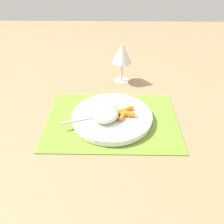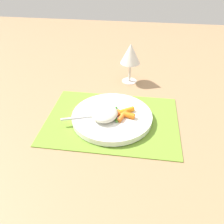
{
  "view_description": "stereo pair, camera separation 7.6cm",
  "coord_description": "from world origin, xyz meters",
  "px_view_note": "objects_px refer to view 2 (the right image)",
  "views": [
    {
      "loc": [
        0.01,
        -0.63,
        0.49
      ],
      "look_at": [
        0.0,
        0.0,
        0.04
      ],
      "focal_mm": 38.3,
      "sensor_mm": 36.0,
      "label": 1
    },
    {
      "loc": [
        0.09,
        -0.63,
        0.49
      ],
      "look_at": [
        0.0,
        0.0,
        0.04
      ],
      "focal_mm": 38.3,
      "sensor_mm": 36.0,
      "label": 2
    }
  ],
  "objects_px": {
    "carrot_portion": "(123,114)",
    "wine_glass": "(131,55)",
    "rice_mound": "(104,113)",
    "fork": "(101,115)",
    "plate": "(112,117)"
  },
  "relations": [
    {
      "from": "plate",
      "to": "wine_glass",
      "type": "distance_m",
      "value": 0.3
    },
    {
      "from": "plate",
      "to": "rice_mound",
      "type": "height_order",
      "value": "rice_mound"
    },
    {
      "from": "plate",
      "to": "wine_glass",
      "type": "bearing_deg",
      "value": 82.81
    },
    {
      "from": "fork",
      "to": "wine_glass",
      "type": "height_order",
      "value": "wine_glass"
    },
    {
      "from": "plate",
      "to": "fork",
      "type": "height_order",
      "value": "fork"
    },
    {
      "from": "plate",
      "to": "wine_glass",
      "type": "relative_size",
      "value": 1.6
    },
    {
      "from": "carrot_portion",
      "to": "wine_glass",
      "type": "distance_m",
      "value": 0.3
    },
    {
      "from": "carrot_portion",
      "to": "rice_mound",
      "type": "bearing_deg",
      "value": -161.94
    },
    {
      "from": "carrot_portion",
      "to": "wine_glass",
      "type": "height_order",
      "value": "wine_glass"
    },
    {
      "from": "plate",
      "to": "fork",
      "type": "relative_size",
      "value": 1.29
    },
    {
      "from": "rice_mound",
      "to": "wine_glass",
      "type": "distance_m",
      "value": 0.32
    },
    {
      "from": "rice_mound",
      "to": "carrot_portion",
      "type": "height_order",
      "value": "rice_mound"
    },
    {
      "from": "rice_mound",
      "to": "fork",
      "type": "relative_size",
      "value": 0.45
    },
    {
      "from": "carrot_portion",
      "to": "fork",
      "type": "bearing_deg",
      "value": -171.53
    },
    {
      "from": "carrot_portion",
      "to": "plate",
      "type": "bearing_deg",
      "value": 177.19
    }
  ]
}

